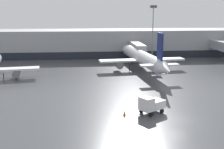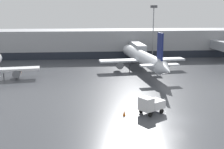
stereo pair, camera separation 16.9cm
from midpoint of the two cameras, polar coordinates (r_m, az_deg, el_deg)
ground_plane at (r=41.71m, az=13.33°, el=-8.83°), size 320.00×320.00×0.00m
terminal_building at (r=99.93m, az=2.36°, el=6.52°), size 160.00×31.81×9.00m
parked_jet_1 at (r=73.87m, az=6.28°, el=3.41°), size 22.77×38.30×10.70m
service_truck_3 at (r=42.72m, az=8.02°, el=-6.00°), size 4.37×3.84×2.70m
traffic_cone_1 at (r=41.85m, az=2.61°, el=-7.85°), size 0.42×0.42×0.77m
traffic_cone_2 at (r=75.03m, az=-17.96°, el=0.64°), size 0.38×0.38×0.56m
apron_light_mast_2 at (r=90.60m, az=8.50°, el=11.54°), size 1.80×1.80×17.06m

